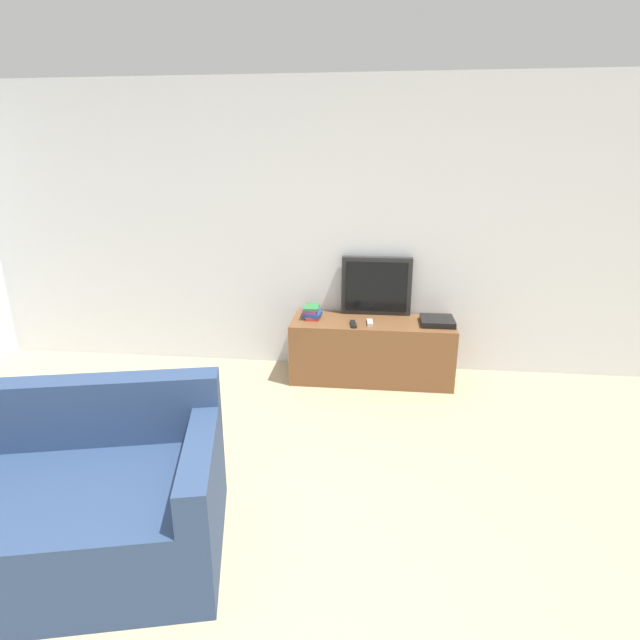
% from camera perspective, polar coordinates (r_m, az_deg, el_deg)
% --- Properties ---
extents(ground_plane, '(14.00, 14.00, 0.00)m').
position_cam_1_polar(ground_plane, '(2.55, -14.46, -31.57)').
color(ground_plane, tan).
extents(wall_back, '(9.00, 0.06, 2.60)m').
position_cam_1_polar(wall_back, '(4.65, -2.55, 10.26)').
color(wall_back, silver).
rests_on(wall_back, ground_plane).
extents(tv_stand, '(1.43, 0.53, 0.55)m').
position_cam_1_polar(tv_stand, '(4.54, 5.90, -3.39)').
color(tv_stand, brown).
rests_on(tv_stand, ground_plane).
extents(television, '(0.63, 0.09, 0.53)m').
position_cam_1_polar(television, '(4.59, 6.46, 3.89)').
color(television, black).
rests_on(television, tv_stand).
extents(couch, '(2.11, 1.35, 0.81)m').
position_cam_1_polar(couch, '(3.00, -31.24, -18.06)').
color(couch, navy).
rests_on(couch, ground_plane).
extents(book_stack, '(0.16, 0.22, 0.11)m').
position_cam_1_polar(book_stack, '(4.49, -0.92, 0.92)').
color(book_stack, '#B72D28').
rests_on(book_stack, tv_stand).
extents(remote_on_stand, '(0.06, 0.15, 0.02)m').
position_cam_1_polar(remote_on_stand, '(4.37, 5.73, -0.27)').
color(remote_on_stand, '#B7B7B7').
rests_on(remote_on_stand, tv_stand).
extents(remote_secondary, '(0.07, 0.17, 0.02)m').
position_cam_1_polar(remote_secondary, '(4.31, 3.83, -0.47)').
color(remote_secondary, black).
rests_on(remote_secondary, tv_stand).
extents(set_top_box, '(0.28, 0.30, 0.05)m').
position_cam_1_polar(set_top_box, '(4.46, 13.26, -0.11)').
color(set_top_box, black).
rests_on(set_top_box, tv_stand).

